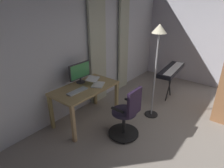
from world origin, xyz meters
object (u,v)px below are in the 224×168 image
(computer_monitor, at_px, (80,72))
(laptop, at_px, (96,82))
(computer_keyboard, at_px, (77,91))
(desk, at_px, (85,92))
(piano_keyboard, at_px, (171,70))
(floor_lamp, at_px, (158,45))
(office_chair, at_px, (127,115))
(computer_mouse, at_px, (98,77))

(computer_monitor, height_order, laptop, computer_monitor)
(computer_keyboard, bearing_deg, computer_monitor, -140.66)
(desk, xyz_separation_m, computer_monitor, (-0.11, -0.23, 0.33))
(laptop, xyz_separation_m, piano_keyboard, (-1.74, 0.82, -0.06))
(floor_lamp, bearing_deg, office_chair, -1.52)
(desk, relative_size, office_chair, 1.32)
(computer_mouse, distance_m, piano_keyboard, 1.78)
(computer_monitor, xyz_separation_m, piano_keyboard, (-1.84, 1.16, -0.24))
(floor_lamp, bearing_deg, computer_monitor, -53.45)
(desk, height_order, floor_lamp, floor_lamp)
(computer_keyboard, relative_size, laptop, 1.01)
(office_chair, xyz_separation_m, floor_lamp, (-0.91, 0.02, 1.07))
(floor_lamp, bearing_deg, laptop, -47.44)
(piano_keyboard, bearing_deg, desk, -31.29)
(office_chair, height_order, computer_monitor, computer_monitor)
(computer_monitor, xyz_separation_m, laptop, (-0.10, 0.34, -0.18))
(piano_keyboard, bearing_deg, office_chair, -5.50)
(computer_monitor, relative_size, laptop, 1.26)
(office_chair, relative_size, laptop, 2.35)
(desk, relative_size, computer_keyboard, 3.09)
(office_chair, bearing_deg, floor_lamp, -1.95)
(desk, relative_size, piano_keyboard, 1.08)
(laptop, relative_size, computer_mouse, 4.14)
(computer_keyboard, height_order, laptop, laptop)
(computer_keyboard, xyz_separation_m, piano_keyboard, (-2.18, 0.88, -0.02))
(laptop, bearing_deg, computer_monitor, -101.07)
(computer_keyboard, xyz_separation_m, computer_mouse, (-0.73, -0.16, 0.01))
(laptop, height_order, piano_keyboard, laptop)
(laptop, distance_m, floor_lamp, 1.37)
(office_chair, relative_size, computer_monitor, 1.87)
(office_chair, bearing_deg, desk, 94.77)
(computer_mouse, bearing_deg, office_chair, 68.46)
(desk, distance_m, office_chair, 0.96)
(piano_keyboard, relative_size, floor_lamp, 0.63)
(desk, xyz_separation_m, floor_lamp, (-1.00, 0.96, 0.87))
(computer_monitor, distance_m, computer_keyboard, 0.49)
(piano_keyboard, bearing_deg, computer_keyboard, -27.91)
(computer_mouse, relative_size, piano_keyboard, 0.08)
(desk, height_order, computer_monitor, computer_monitor)
(office_chair, distance_m, computer_keyboard, 1.00)
(desk, xyz_separation_m, office_chair, (-0.09, 0.94, -0.20))
(desk, distance_m, laptop, 0.28)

